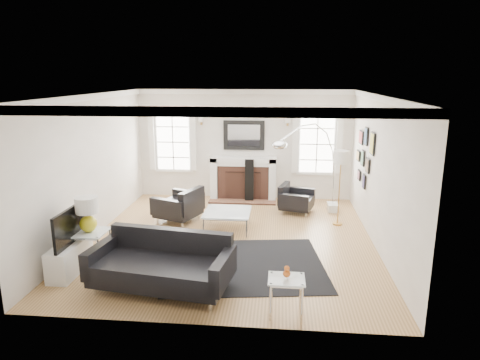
# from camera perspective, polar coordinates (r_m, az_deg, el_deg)

# --- Properties ---
(floor) EXTENTS (6.00, 6.00, 0.00)m
(floor) POSITION_cam_1_polar(r_m,az_deg,el_deg) (8.52, -1.20, -7.86)
(floor) COLOR olive
(floor) RESTS_ON ground
(back_wall) EXTENTS (5.50, 0.04, 2.80)m
(back_wall) POSITION_cam_1_polar(r_m,az_deg,el_deg) (11.04, 0.55, 4.73)
(back_wall) COLOR white
(back_wall) RESTS_ON floor
(front_wall) EXTENTS (5.50, 0.04, 2.80)m
(front_wall) POSITION_cam_1_polar(r_m,az_deg,el_deg) (5.25, -5.04, -5.72)
(front_wall) COLOR white
(front_wall) RESTS_ON floor
(left_wall) EXTENTS (0.04, 6.00, 2.80)m
(left_wall) POSITION_cam_1_polar(r_m,az_deg,el_deg) (8.85, -19.23, 1.65)
(left_wall) COLOR white
(left_wall) RESTS_ON floor
(right_wall) EXTENTS (0.04, 6.00, 2.80)m
(right_wall) POSITION_cam_1_polar(r_m,az_deg,el_deg) (8.26, 18.06, 0.91)
(right_wall) COLOR white
(right_wall) RESTS_ON floor
(ceiling) EXTENTS (5.50, 6.00, 0.02)m
(ceiling) POSITION_cam_1_polar(r_m,az_deg,el_deg) (7.93, -1.31, 11.30)
(ceiling) COLOR white
(ceiling) RESTS_ON back_wall
(crown_molding) EXTENTS (5.50, 6.00, 0.12)m
(crown_molding) POSITION_cam_1_polar(r_m,az_deg,el_deg) (7.93, -1.30, 10.86)
(crown_molding) COLOR white
(crown_molding) RESTS_ON back_wall
(fireplace) EXTENTS (1.70, 0.69, 1.11)m
(fireplace) POSITION_cam_1_polar(r_m,az_deg,el_deg) (11.01, 0.44, 0.14)
(fireplace) COLOR white
(fireplace) RESTS_ON floor
(mantel_mirror) EXTENTS (1.05, 0.07, 0.75)m
(mantel_mirror) POSITION_cam_1_polar(r_m,az_deg,el_deg) (10.96, 0.53, 5.98)
(mantel_mirror) COLOR black
(mantel_mirror) RESTS_ON back_wall
(window_left) EXTENTS (1.24, 0.15, 1.62)m
(window_left) POSITION_cam_1_polar(r_m,az_deg,el_deg) (11.29, -8.91, 5.06)
(window_left) COLOR white
(window_left) RESTS_ON back_wall
(window_right) EXTENTS (1.24, 0.15, 1.62)m
(window_right) POSITION_cam_1_polar(r_m,az_deg,el_deg) (10.98, 10.22, 4.77)
(window_right) COLOR white
(window_right) RESTS_ON back_wall
(gallery_wall) EXTENTS (0.04, 1.73, 1.29)m
(gallery_wall) POSITION_cam_1_polar(r_m,az_deg,el_deg) (9.47, 16.27, 3.46)
(gallery_wall) COLOR black
(gallery_wall) RESTS_ON right_wall
(tv_unit) EXTENTS (0.35, 1.00, 1.09)m
(tv_unit) POSITION_cam_1_polar(r_m,az_deg,el_deg) (7.57, -21.74, -9.11)
(tv_unit) COLOR white
(tv_unit) RESTS_ON floor
(area_rug) EXTENTS (2.91, 2.54, 0.01)m
(area_rug) POSITION_cam_1_polar(r_m,az_deg,el_deg) (7.43, 0.66, -11.22)
(area_rug) COLOR black
(area_rug) RESTS_ON floor
(sofa) EXTENTS (2.22, 1.26, 0.69)m
(sofa) POSITION_cam_1_polar(r_m,az_deg,el_deg) (6.65, -10.25, -11.09)
(sofa) COLOR black
(sofa) RESTS_ON floor
(armchair_left) EXTENTS (1.11, 1.17, 0.63)m
(armchair_left) POSITION_cam_1_polar(r_m,az_deg,el_deg) (9.48, -7.94, -3.47)
(armchair_left) COLOR black
(armchair_left) RESTS_ON floor
(armchair_right) EXTENTS (0.90, 0.96, 0.54)m
(armchair_right) POSITION_cam_1_polar(r_m,az_deg,el_deg) (10.11, 7.28, -2.63)
(armchair_right) COLOR black
(armchair_right) RESTS_ON floor
(coffee_table) EXTENTS (0.94, 0.94, 0.42)m
(coffee_table) POSITION_cam_1_polar(r_m,az_deg,el_deg) (8.84, -1.68, -4.39)
(coffee_table) COLOR silver
(coffee_table) RESTS_ON floor
(side_table_left) EXTENTS (0.57, 0.57, 0.63)m
(side_table_left) POSITION_cam_1_polar(r_m,az_deg,el_deg) (7.60, -19.41, -7.31)
(side_table_left) COLOR silver
(side_table_left) RESTS_ON floor
(nesting_table) EXTENTS (0.49, 0.41, 0.53)m
(nesting_table) POSITION_cam_1_polar(r_m,az_deg,el_deg) (5.89, 6.19, -13.92)
(nesting_table) COLOR silver
(nesting_table) RESTS_ON floor
(gourd_lamp) EXTENTS (0.37, 0.37, 0.60)m
(gourd_lamp) POSITION_cam_1_polar(r_m,az_deg,el_deg) (7.45, -19.69, -4.04)
(gourd_lamp) COLOR gold
(gourd_lamp) RESTS_ON side_table_left
(orange_vase) EXTENTS (0.10, 0.10, 0.16)m
(orange_vase) POSITION_cam_1_polar(r_m,az_deg,el_deg) (5.80, 6.24, -12.11)
(orange_vase) COLOR #BA5217
(orange_vase) RESTS_ON nesting_table
(arc_floor_lamp) EXTENTS (1.56, 1.44, 2.21)m
(arc_floor_lamp) POSITION_cam_1_polar(r_m,az_deg,el_deg) (9.54, 9.10, 1.83)
(arc_floor_lamp) COLOR silver
(arc_floor_lamp) RESTS_ON floor
(stick_floor_lamp) EXTENTS (0.33, 0.33, 1.62)m
(stick_floor_lamp) POSITION_cam_1_polar(r_m,az_deg,el_deg) (9.18, 13.31, 2.51)
(stick_floor_lamp) COLOR #B6863F
(stick_floor_lamp) RESTS_ON floor
(speaker_tower) EXTENTS (0.23, 0.23, 1.10)m
(speaker_tower) POSITION_cam_1_polar(r_m,az_deg,el_deg) (10.86, 1.26, -0.02)
(speaker_tower) COLOR black
(speaker_tower) RESTS_ON floor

